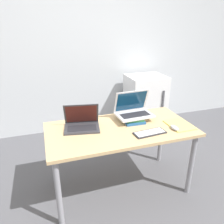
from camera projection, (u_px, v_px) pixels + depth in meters
ground_plane at (132, 211)px, 2.09m from camera, size 14.00×14.00×0.00m
wall_back at (85, 45)px, 3.29m from camera, size 8.00×0.05×2.70m
desk at (120, 135)px, 2.17m from camera, size 1.43×0.73×0.72m
laptop_left at (82, 123)px, 2.12m from camera, size 0.37×0.30×0.24m
book_stack at (133, 118)px, 2.29m from camera, size 0.21×0.26×0.05m
laptop_on_books at (133, 110)px, 2.29m from camera, size 0.38×0.27×0.25m
wireless_keyboard at (150, 133)px, 2.03m from camera, size 0.31×0.14×0.01m
mouse at (175, 128)px, 2.10m from camera, size 0.06×0.11×0.03m
notepad at (179, 125)px, 2.19m from camera, size 0.22×0.28×0.01m
mini_fridge at (145, 103)px, 3.56m from camera, size 0.58×0.52×0.90m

